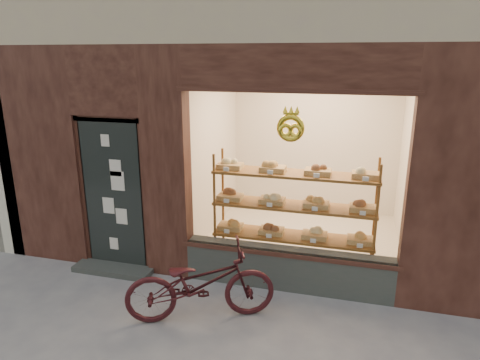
% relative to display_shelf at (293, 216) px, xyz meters
% --- Properties ---
extents(display_shelf, '(2.20, 0.45, 1.70)m').
position_rel_display_shelf_xyz_m(display_shelf, '(0.00, 0.00, 0.00)').
color(display_shelf, '#5A2D17').
rests_on(display_shelf, ground).
extents(bicycle, '(1.82, 1.24, 0.90)m').
position_rel_display_shelf_xyz_m(bicycle, '(-0.86, -1.37, -0.41)').
color(bicycle, '#341014').
rests_on(bicycle, ground).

